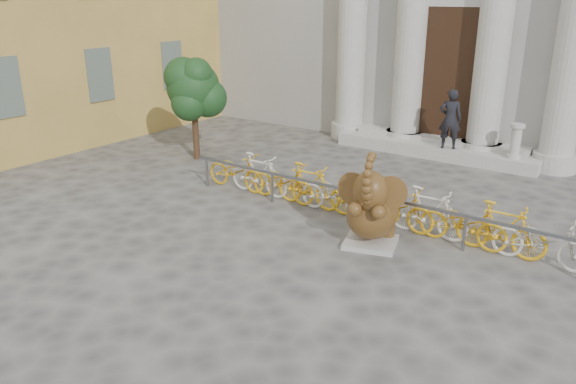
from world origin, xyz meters
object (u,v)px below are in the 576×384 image
Objects in this scene: elephant_statue at (372,211)px; pedestrian at (450,119)px; bike_rack at (364,198)px; tree at (194,89)px.

elephant_statue is 6.53m from pedestrian.
bike_rack is (-0.71, 1.04, -0.20)m from elephant_statue.
bike_rack is 5.45m from pedestrian.
tree is at bearing 15.02° from pedestrian.
elephant_statue is 7.40m from tree.
bike_rack is 6.49m from tree.
pedestrian reaches higher than bike_rack.
tree is (-6.87, 2.38, 1.33)m from elephant_statue.
tree is at bearing 167.74° from bike_rack.
tree is (-6.16, 1.34, 1.54)m from bike_rack.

